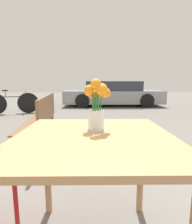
{
  "coord_description": "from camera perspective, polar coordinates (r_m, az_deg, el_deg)",
  "views": [
    {
      "loc": [
        -0.06,
        -0.92,
        1.04
      ],
      "look_at": [
        0.02,
        0.12,
        0.87
      ],
      "focal_mm": 28.0,
      "sensor_mm": 36.0,
      "label": 1
    }
  ],
  "objects": [
    {
      "name": "bench_near",
      "position": [
        2.96,
        -17.08,
        -2.33
      ],
      "size": [
        0.46,
        1.68,
        0.85
      ],
      "color": "brown",
      "rests_on": "ground_plane"
    },
    {
      "name": "bicycle",
      "position": [
        6.66,
        -25.68,
        2.65
      ],
      "size": [
        1.69,
        0.61,
        0.82
      ],
      "color": "black",
      "rests_on": "ground_plane"
    },
    {
      "name": "flower_vase",
      "position": [
        1.05,
        0.17,
        1.48
      ],
      "size": [
        0.16,
        0.16,
        0.31
      ],
      "color": "silver",
      "rests_on": "table_front"
    },
    {
      "name": "table_front",
      "position": [
        1.0,
        -0.62,
        -13.45
      ],
      "size": [
        0.92,
        0.91,
        0.76
      ],
      "color": "tan",
      "rests_on": "ground_plane"
    },
    {
      "name": "parked_car",
      "position": [
        8.32,
        5.46,
        5.89
      ],
      "size": [
        4.56,
        1.94,
        1.13
      ],
      "color": "gray",
      "rests_on": "ground_plane"
    }
  ]
}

